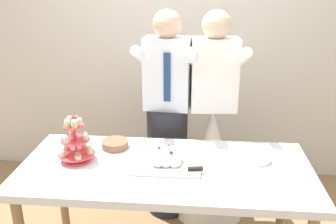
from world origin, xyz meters
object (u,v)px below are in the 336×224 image
dessert_table (165,176)px  plate_stack (257,157)px  person_bride (211,149)px  main_cake_tray (166,159)px  cupcake_stand (76,142)px  person_groom (167,128)px  round_cake (115,145)px

dessert_table → plate_stack: size_ratio=10.17×
plate_stack → person_bride: (-0.27, 0.53, -0.21)m
main_cake_tray → cupcake_stand: bearing=178.6°
dessert_table → person_groom: size_ratio=1.08×
main_cake_tray → plate_stack: (0.57, 0.11, -0.02)m
plate_stack → round_cake: 0.94m
cupcake_stand → person_bride: 1.12m
cupcake_stand → round_cake: bearing=40.8°
main_cake_tray → person_bride: 0.74m
round_cake → person_bride: 0.83m
dessert_table → person_groom: person_groom is taller
round_cake → person_groom: (0.31, 0.45, -0.06)m
main_cake_tray → person_bride: size_ratio=0.26×
dessert_table → plate_stack: plate_stack is taller
cupcake_stand → main_cake_tray: (0.57, -0.01, -0.08)m
cupcake_stand → plate_stack: 1.15m
main_cake_tray → round_cake: 0.41m
main_cake_tray → plate_stack: bearing=10.9°
dessert_table → cupcake_stand: (-0.57, 0.03, 0.20)m
dessert_table → main_cake_tray: main_cake_tray is taller
cupcake_stand → person_groom: size_ratio=0.18×
round_cake → cupcake_stand: bearing=-139.2°
cupcake_stand → person_groom: 0.83m
cupcake_stand → person_bride: person_bride is taller
main_cake_tray → plate_stack: main_cake_tray is taller
person_groom → person_bride: same height
main_cake_tray → round_cake: main_cake_tray is taller
round_cake → person_bride: size_ratio=0.14×
cupcake_stand → round_cake: size_ratio=1.27×
main_cake_tray → round_cake: size_ratio=1.81×
person_bride → plate_stack: bearing=-63.1°
plate_stack → person_groom: 0.82m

